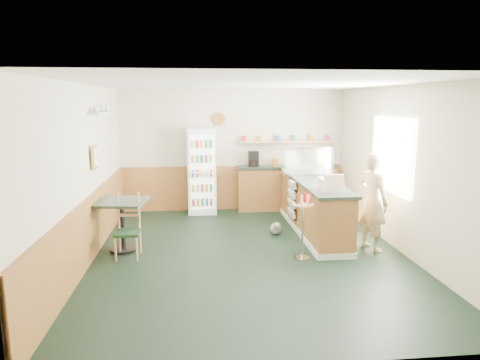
{
  "coord_description": "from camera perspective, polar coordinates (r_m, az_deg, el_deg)",
  "views": [
    {
      "loc": [
        -0.81,
        -6.55,
        2.44
      ],
      "look_at": [
        -0.08,
        0.6,
        1.11
      ],
      "focal_mm": 32.0,
      "sensor_mm": 36.0,
      "label": 1
    }
  ],
  "objects": [
    {
      "name": "condiment_stand",
      "position": [
        6.72,
        8.38,
        -5.0
      ],
      "size": [
        0.33,
        0.33,
        1.02
      ],
      "rotation": [
        0.0,
        0.0,
        -0.02
      ],
      "color": "silver",
      "rests_on": "ground"
    },
    {
      "name": "drinks_fridge",
      "position": [
        9.41,
        -5.11,
        1.2
      ],
      "size": [
        0.62,
        0.53,
        1.87
      ],
      "color": "white",
      "rests_on": "ground"
    },
    {
      "name": "ground",
      "position": [
        7.04,
        1.15,
        -9.84
      ],
      "size": [
        6.0,
        6.0,
        0.0
      ],
      "primitive_type": "plane",
      "color": "black",
      "rests_on": "ground"
    },
    {
      "name": "display_case",
      "position": [
        8.51,
        8.93,
        2.45
      ],
      "size": [
        0.93,
        0.49,
        0.53
      ],
      "color": "silver",
      "rests_on": "service_counter"
    },
    {
      "name": "shopkeeper",
      "position": [
        7.33,
        17.3,
        -2.77
      ],
      "size": [
        0.57,
        0.66,
        1.64
      ],
      "primitive_type": "imported",
      "rotation": [
        0.0,
        0.0,
        1.96
      ],
      "color": "tan",
      "rests_on": "ground"
    },
    {
      "name": "newspaper_rack",
      "position": [
        8.25,
        6.95,
        -2.58
      ],
      "size": [
        0.09,
        0.46,
        0.73
      ],
      "color": "black",
      "rests_on": "ground"
    },
    {
      "name": "cash_register",
      "position": [
        7.09,
        12.0,
        -0.59
      ],
      "size": [
        0.36,
        0.37,
        0.2
      ],
      "primitive_type": "cube",
      "rotation": [
        0.0,
        0.0,
        -0.03
      ],
      "color": "beige",
      "rests_on": "service_counter"
    },
    {
      "name": "dog_doorstop",
      "position": [
        7.99,
        4.83,
        -6.44
      ],
      "size": [
        0.22,
        0.28,
        0.26
      ],
      "rotation": [
        0.0,
        0.0,
        -0.43
      ],
      "color": "gray",
      "rests_on": "ground"
    },
    {
      "name": "back_counter",
      "position": [
        9.75,
        6.1,
        -0.81
      ],
      "size": [
        2.24,
        0.42,
        1.69
      ],
      "color": "#9D5E32",
      "rests_on": "ground"
    },
    {
      "name": "room_envelope",
      "position": [
        7.36,
        -1.26,
        3.3
      ],
      "size": [
        5.04,
        6.02,
        2.72
      ],
      "color": "beige",
      "rests_on": "ground"
    },
    {
      "name": "cafe_table",
      "position": [
        7.28,
        -15.51,
        -4.59
      ],
      "size": [
        0.88,
        0.88,
        0.85
      ],
      "rotation": [
        0.0,
        0.0,
        -0.15
      ],
      "color": "black",
      "rests_on": "ground"
    },
    {
      "name": "cafe_chair",
      "position": [
        7.04,
        -14.7,
        -5.65
      ],
      "size": [
        0.39,
        0.39,
        1.02
      ],
      "rotation": [
        0.0,
        0.0,
        -0.04
      ],
      "color": "black",
      "rests_on": "ground"
    },
    {
      "name": "service_counter",
      "position": [
        8.17,
        9.69,
        -3.72
      ],
      "size": [
        0.68,
        3.01,
        1.01
      ],
      "color": "#9D5E32",
      "rests_on": "ground"
    }
  ]
}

